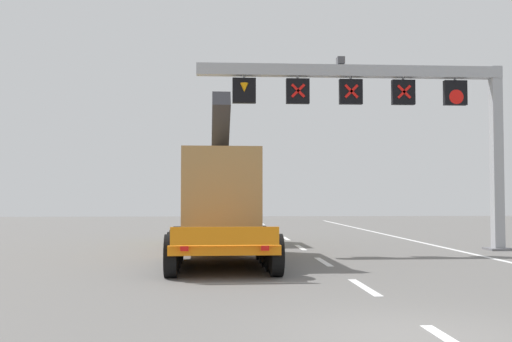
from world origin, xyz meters
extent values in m
plane|color=slate|center=(0.00, 0.00, 0.00)|extent=(112.00, 112.00, 0.00)
cube|color=silver|center=(0.39, 4.79, 0.01)|extent=(0.20, 2.60, 0.01)
cube|color=silver|center=(0.39, 10.18, 0.01)|extent=(0.20, 2.60, 0.01)
cube|color=silver|center=(0.39, 15.57, 0.01)|extent=(0.20, 2.60, 0.01)
cube|color=silver|center=(0.39, 20.97, 0.01)|extent=(0.20, 2.60, 0.01)
cube|color=silver|center=(0.39, 26.36, 0.01)|extent=(0.20, 2.60, 0.01)
cube|color=silver|center=(0.39, 31.75, 0.01)|extent=(0.20, 2.60, 0.01)
cube|color=silver|center=(0.39, 37.14, 0.01)|extent=(0.20, 2.60, 0.01)
cube|color=silver|center=(0.39, 42.54, 0.01)|extent=(0.20, 2.60, 0.01)
cube|color=silver|center=(0.39, 47.93, 0.01)|extent=(0.20, 2.60, 0.01)
cube|color=silver|center=(6.20, 12.00, 0.01)|extent=(0.20, 63.00, 0.01)
cube|color=#9EA0A5|center=(7.89, 14.06, 3.58)|extent=(0.40, 0.40, 7.16)
cube|color=slate|center=(7.89, 14.06, 0.04)|extent=(0.90, 0.90, 0.08)
cube|color=#9EA0A5|center=(2.15, 14.06, 6.91)|extent=(11.88, 0.44, 0.44)
cube|color=#4C4C51|center=(1.76, 14.06, 7.31)|extent=(0.28, 0.40, 0.28)
cube|color=black|center=(6.28, 14.06, 6.11)|extent=(0.89, 0.24, 0.96)
cube|color=#9EA0A5|center=(6.28, 14.06, 6.64)|extent=(0.08, 0.08, 0.16)
cone|color=red|center=(6.28, 13.93, 5.94)|extent=(0.57, 0.02, 0.57)
cube|color=black|center=(4.22, 14.06, 6.11)|extent=(0.89, 0.24, 0.96)
cube|color=#9EA0A5|center=(4.22, 14.06, 6.64)|extent=(0.08, 0.08, 0.16)
cube|color=red|center=(4.22, 13.93, 6.11)|extent=(0.55, 0.02, 0.55)
cube|color=red|center=(4.22, 13.93, 6.11)|extent=(0.55, 0.02, 0.55)
cube|color=black|center=(2.15, 14.06, 6.11)|extent=(0.89, 0.24, 0.96)
cube|color=#9EA0A5|center=(2.15, 14.06, 6.64)|extent=(0.08, 0.08, 0.16)
cube|color=red|center=(2.15, 13.93, 6.11)|extent=(0.55, 0.02, 0.55)
cube|color=red|center=(2.15, 13.93, 6.11)|extent=(0.55, 0.02, 0.55)
cube|color=black|center=(0.09, 14.06, 6.11)|extent=(0.89, 0.24, 0.96)
cube|color=#9EA0A5|center=(0.09, 14.06, 6.64)|extent=(0.08, 0.08, 0.16)
cube|color=red|center=(0.09, 13.93, 6.11)|extent=(0.55, 0.02, 0.55)
cube|color=red|center=(0.09, 13.93, 6.11)|extent=(0.55, 0.02, 0.55)
cube|color=black|center=(-1.97, 14.06, 6.11)|extent=(0.89, 0.24, 0.96)
cube|color=#9EA0A5|center=(-1.97, 14.06, 6.64)|extent=(0.08, 0.08, 0.16)
cone|color=orange|center=(-1.97, 13.93, 6.21)|extent=(0.32, 0.32, 0.34)
cube|color=orange|center=(-2.88, 11.27, 0.73)|extent=(3.04, 10.46, 0.24)
cube|color=orange|center=(-2.76, 5.99, 1.10)|extent=(2.66, 0.14, 0.44)
cylinder|color=black|center=(-4.12, 6.74, 0.55)|extent=(0.35, 1.11, 1.10)
cylinder|color=black|center=(-1.42, 6.80, 0.55)|extent=(0.35, 1.11, 1.10)
cylinder|color=black|center=(-4.15, 7.79, 0.55)|extent=(0.35, 1.11, 1.10)
cylinder|color=black|center=(-1.45, 7.85, 0.55)|extent=(0.35, 1.11, 1.10)
cylinder|color=black|center=(-4.17, 8.84, 0.55)|extent=(0.35, 1.11, 1.10)
cylinder|color=black|center=(-1.47, 8.90, 0.55)|extent=(0.35, 1.11, 1.10)
cylinder|color=black|center=(-4.20, 9.89, 0.55)|extent=(0.35, 1.11, 1.10)
cylinder|color=black|center=(-1.50, 9.95, 0.55)|extent=(0.35, 1.11, 1.10)
cylinder|color=black|center=(-4.22, 10.94, 0.55)|extent=(0.35, 1.11, 1.10)
cylinder|color=black|center=(-1.52, 11.00, 0.55)|extent=(0.35, 1.11, 1.10)
cube|color=gold|center=(-3.05, 18.37, 2.10)|extent=(2.65, 3.26, 3.10)
cube|color=black|center=(-3.05, 18.37, 2.80)|extent=(2.68, 3.28, 0.60)
cylinder|color=black|center=(-4.36, 19.22, 0.55)|extent=(0.37, 1.11, 1.10)
cylinder|color=black|center=(-1.78, 19.28, 0.55)|extent=(0.37, 1.11, 1.10)
cylinder|color=black|center=(-4.31, 17.22, 0.55)|extent=(0.37, 1.11, 1.10)
cylinder|color=black|center=(-1.73, 17.28, 0.55)|extent=(0.37, 1.11, 1.10)
cube|color=#9E7A47|center=(-2.89, 11.67, 2.20)|extent=(2.51, 5.77, 2.70)
cube|color=#2D2D33|center=(-2.87, 10.81, 4.15)|extent=(0.63, 2.95, 2.29)
cube|color=red|center=(-3.73, 5.93, 0.80)|extent=(0.20, 0.06, 0.12)
cube|color=red|center=(-1.78, 5.97, 0.80)|extent=(0.20, 0.06, 0.12)
camera|label=1|loc=(-2.88, -8.79, 2.04)|focal=42.33mm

